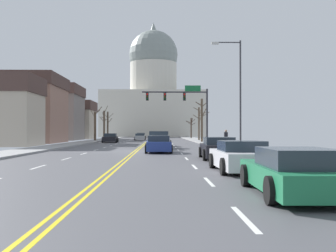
{
  "coord_description": "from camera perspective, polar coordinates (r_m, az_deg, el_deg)",
  "views": [
    {
      "loc": [
        1.94,
        -31.26,
        1.61
      ],
      "look_at": [
        3.2,
        29.47,
        2.41
      ],
      "focal_mm": 41.66,
      "sensor_mm": 36.0,
      "label": 1
    }
  ],
  "objects": [
    {
      "name": "ground",
      "position": [
        31.36,
        -4.75,
        -3.66
      ],
      "size": [
        20.0,
        180.0,
        0.2
      ],
      "color": "#4E4E53"
    },
    {
      "name": "signal_gantry",
      "position": [
        46.76,
        2.33,
        3.6
      ],
      "size": [
        7.91,
        0.41,
        6.95
      ],
      "color": "#28282D",
      "rests_on": "ground"
    },
    {
      "name": "street_lamp_right",
      "position": [
        30.88,
        10.03,
        5.84
      ],
      "size": [
        2.33,
        0.24,
        8.53
      ],
      "color": "#333338",
      "rests_on": "ground"
    },
    {
      "name": "capitol_building",
      "position": [
        116.04,
        -2.15,
        4.56
      ],
      "size": [
        29.68,
        19.67,
        33.95
      ],
      "color": "beige",
      "rests_on": "ground"
    },
    {
      "name": "sedan_near_00",
      "position": [
        41.67,
        -1.24,
        -2.15
      ],
      "size": [
        2.03,
        4.46,
        1.25
      ],
      "color": "silver",
      "rests_on": "ground"
    },
    {
      "name": "pickup_truck_near_01",
      "position": [
        36.21,
        -1.36,
        -2.15
      ],
      "size": [
        2.22,
        5.6,
        1.6
      ],
      "color": "#ADB2B7",
      "rests_on": "ground"
    },
    {
      "name": "sedan_near_02",
      "position": [
        29.34,
        -1.42,
        -2.72
      ],
      "size": [
        2.07,
        4.35,
        1.28
      ],
      "color": "navy",
      "rests_on": "ground"
    },
    {
      "name": "sedan_near_03",
      "position": [
        22.77,
        7.38,
        -3.29
      ],
      "size": [
        2.12,
        4.61,
        1.27
      ],
      "color": "black",
      "rests_on": "ground"
    },
    {
      "name": "sedan_near_04",
      "position": [
        15.89,
        10.57,
        -4.47
      ],
      "size": [
        2.12,
        4.51,
        1.23
      ],
      "color": "silver",
      "rests_on": "ground"
    },
    {
      "name": "sedan_near_05",
      "position": [
        10.36,
        17.92,
        -6.5
      ],
      "size": [
        2.14,
        4.72,
        1.19
      ],
      "color": "#1E7247",
      "rests_on": "ground"
    },
    {
      "name": "sedan_oncoming_00",
      "position": [
        56.09,
        -8.44,
        -1.77
      ],
      "size": [
        2.25,
        4.53,
        1.29
      ],
      "color": "black",
      "rests_on": "ground"
    },
    {
      "name": "sedan_oncoming_01",
      "position": [
        69.35,
        -4.13,
        -1.62
      ],
      "size": [
        2.16,
        4.49,
        1.19
      ],
      "color": "#9EA3A8",
      "rests_on": "ground"
    },
    {
      "name": "sedan_oncoming_02",
      "position": [
        81.48,
        -3.99,
        -1.47
      ],
      "size": [
        2.06,
        4.33,
        1.25
      ],
      "color": "silver",
      "rests_on": "ground"
    },
    {
      "name": "flank_building_01",
      "position": [
        73.16,
        -16.05,
        1.91
      ],
      "size": [
        8.78,
        10.29,
        9.83
      ],
      "color": "slate",
      "rests_on": "ground"
    },
    {
      "name": "flank_building_02",
      "position": [
        57.19,
        -20.09,
        2.39
      ],
      "size": [
        9.81,
        10.24,
        9.29
      ],
      "color": "#8C6656",
      "rests_on": "ground"
    },
    {
      "name": "flank_building_03",
      "position": [
        83.65,
        -15.11,
        0.88
      ],
      "size": [
        12.88,
        8.98,
        7.79
      ],
      "color": "#B2A38E",
      "rests_on": "ground"
    },
    {
      "name": "bare_tree_00",
      "position": [
        83.7,
        3.41,
        -0.15
      ],
      "size": [
        2.12,
        2.06,
        4.29
      ],
      "color": "#423328",
      "rests_on": "ground"
    },
    {
      "name": "bare_tree_01",
      "position": [
        63.17,
        -10.6,
        0.12
      ],
      "size": [
        1.8,
        1.9,
        5.46
      ],
      "color": "#4C3D2D",
      "rests_on": "ground"
    },
    {
      "name": "bare_tree_02",
      "position": [
        64.67,
        4.57,
        0.55
      ],
      "size": [
        2.41,
        2.5,
        5.43
      ],
      "color": "brown",
      "rests_on": "ground"
    },
    {
      "name": "bare_tree_03",
      "position": [
        74.31,
        -9.33,
        0.26
      ],
      "size": [
        1.68,
        1.72,
        6.24
      ],
      "color": "brown",
      "rests_on": "ground"
    },
    {
      "name": "bare_tree_04",
      "position": [
        54.76,
        4.99,
        1.09
      ],
      "size": [
        1.95,
        1.15,
        6.01
      ],
      "color": "#4C3D2D",
      "rests_on": "ground"
    },
    {
      "name": "bare_tree_05",
      "position": [
        78.3,
        -8.81,
        0.25
      ],
      "size": [
        2.48,
        2.19,
        5.33
      ],
      "color": "#4C3D2D",
      "rests_on": "ground"
    },
    {
      "name": "pedestrian_00",
      "position": [
        34.42,
        8.48,
        -1.72
      ],
      "size": [
        0.35,
        0.34,
        1.6
      ],
      "color": "#4C4238",
      "rests_on": "ground"
    }
  ]
}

